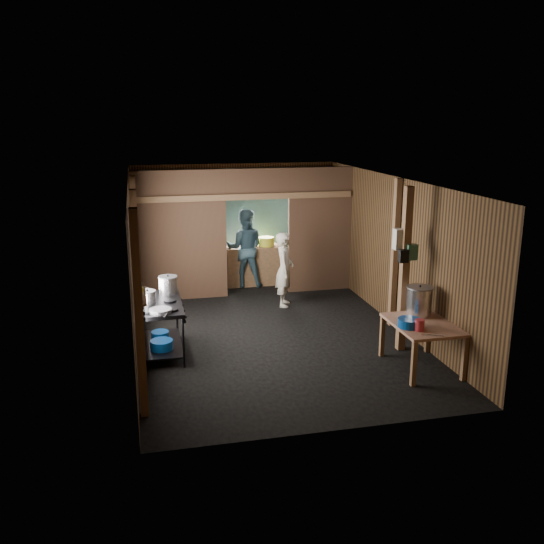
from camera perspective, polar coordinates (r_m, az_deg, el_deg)
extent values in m
cube|color=black|center=(10.42, -0.25, -5.59)|extent=(4.50, 7.00, 0.00)
cube|color=#302F2F|center=(9.82, -0.26, 8.79)|extent=(4.50, 7.00, 0.00)
cube|color=brown|center=(13.41, -3.55, 4.76)|extent=(4.50, 0.00, 2.60)
cube|color=brown|center=(6.81, 6.25, -5.28)|extent=(4.50, 0.00, 2.60)
cube|color=brown|center=(9.81, -13.19, 0.67)|extent=(0.00, 7.00, 2.60)
cube|color=brown|center=(10.75, 11.54, 1.98)|extent=(0.00, 7.00, 2.60)
cube|color=#4A3424|center=(11.98, -8.79, 3.42)|extent=(1.85, 0.10, 2.60)
cube|color=#4A3424|center=(12.52, 4.58, 4.03)|extent=(1.35, 0.10, 2.60)
cube|color=#4A3424|center=(12.04, -1.41, 8.46)|extent=(1.30, 0.10, 0.60)
cube|color=#589C9A|center=(13.36, -3.51, 4.51)|extent=(4.40, 0.06, 2.50)
cube|color=#936543|center=(13.11, -1.80, 0.64)|extent=(1.20, 0.50, 0.85)
cylinder|color=beige|center=(13.26, -2.45, 7.29)|extent=(0.20, 0.03, 0.20)
cube|color=#936543|center=(7.31, -12.58, -4.14)|extent=(0.10, 0.12, 2.60)
cube|color=#936543|center=(9.03, -12.73, -0.51)|extent=(0.10, 0.12, 2.60)
cube|color=#936543|center=(10.98, -12.84, 2.18)|extent=(0.10, 0.12, 2.60)
cube|color=#936543|center=(10.54, 11.63, 1.73)|extent=(0.10, 0.12, 2.60)
cube|color=#936543|center=(9.44, 12.54, 0.16)|extent=(0.12, 0.12, 2.60)
cube|color=#936543|center=(11.98, -2.54, 7.21)|extent=(4.40, 0.12, 0.12)
cylinder|color=gray|center=(10.12, -13.08, 3.14)|extent=(0.03, 0.34, 0.34)
cylinder|color=black|center=(10.54, -13.06, 3.03)|extent=(0.03, 0.30, 0.30)
cube|color=#936543|center=(7.75, -12.45, -2.25)|extent=(0.14, 0.80, 0.03)
cylinder|color=beige|center=(7.50, -12.45, -2.32)|extent=(0.07, 0.07, 0.10)
cylinder|color=yellow|center=(7.74, -12.48, -1.79)|extent=(0.08, 0.08, 0.10)
cylinder|color=#306047|center=(7.95, -12.50, -1.35)|extent=(0.06, 0.06, 0.10)
cube|color=beige|center=(9.38, 12.22, 3.10)|extent=(0.22, 0.15, 0.32)
cube|color=#306047|center=(9.34, 13.19, 1.87)|extent=(0.16, 0.12, 0.24)
cube|color=black|center=(9.28, 12.45, 1.50)|extent=(0.14, 0.10, 0.20)
cylinder|color=silver|center=(9.80, -11.87, -1.82)|extent=(0.18, 0.18, 0.09)
cylinder|color=#0D4493|center=(9.31, -10.50, -6.85)|extent=(0.34, 0.34, 0.14)
cylinder|color=#0D4493|center=(9.76, -10.63, -5.92)|extent=(0.28, 0.28, 0.11)
cylinder|color=#0D4493|center=(8.75, 12.99, -4.75)|extent=(0.42, 0.42, 0.12)
cylinder|color=#B52D36|center=(8.63, 13.92, -4.94)|extent=(0.16, 0.16, 0.16)
cube|color=silver|center=(8.51, 15.08, -5.86)|extent=(0.29, 0.16, 0.01)
cylinder|color=yellow|center=(13.05, -0.56, 2.93)|extent=(0.35, 0.35, 0.19)
cylinder|color=maroon|center=(12.97, -2.63, 2.74)|extent=(0.13, 0.13, 0.15)
imported|color=beige|center=(11.55, 1.20, 0.25)|extent=(0.49, 0.61, 1.45)
imported|color=#395C6B|center=(12.88, -2.61, 2.30)|extent=(0.94, 0.79, 1.69)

